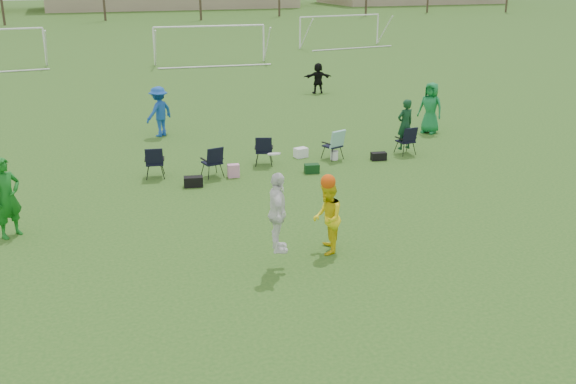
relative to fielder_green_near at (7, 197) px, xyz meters
name	(u,v)px	position (x,y,z in m)	size (l,w,h in m)	color
ground	(363,279)	(6.93, -4.81, -0.97)	(260.00, 260.00, 0.00)	#27551A
fielder_green_near	(7,197)	(0.00, 0.00, 0.00)	(0.71, 0.47, 1.95)	#136C1B
fielder_blue	(159,111)	(4.79, 8.53, -0.03)	(1.22, 0.70, 1.88)	#164AAC
fielder_green_far	(430,108)	(14.69, 5.60, 0.00)	(0.95, 0.62, 1.95)	#157939
fielder_black	(318,78)	(13.69, 14.71, -0.20)	(1.43, 0.46, 1.54)	black
center_contest	(305,215)	(6.14, -3.52, 0.08)	(2.06, 1.48, 2.55)	white
sideline_setup	(304,147)	(8.66, 3.33, -0.42)	(9.16, 2.24, 1.88)	#0F3A1E
goal_mid	(210,34)	(10.93, 27.19, 0.95)	(7.40, 0.63, 2.46)	white
goal_right	(340,22)	(22.93, 33.19, 0.95)	(7.35, 1.14, 2.46)	white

